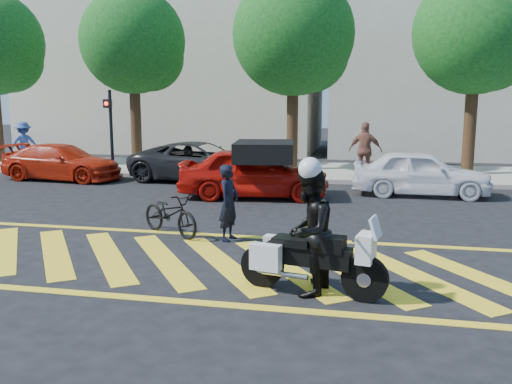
% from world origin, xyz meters
% --- Properties ---
extents(ground, '(90.00, 90.00, 0.00)m').
position_xyz_m(ground, '(0.00, 0.00, 0.00)').
color(ground, black).
rests_on(ground, ground).
extents(sidewalk, '(60.00, 5.00, 0.15)m').
position_xyz_m(sidewalk, '(0.00, 12.00, 0.07)').
color(sidewalk, '#9E998E').
rests_on(sidewalk, ground).
extents(crosswalk, '(12.33, 4.00, 0.01)m').
position_xyz_m(crosswalk, '(-0.04, 0.00, 0.00)').
color(crosswalk, yellow).
rests_on(crosswalk, ground).
extents(building_left, '(16.00, 8.00, 10.00)m').
position_xyz_m(building_left, '(-8.00, 21.00, 5.00)').
color(building_left, beige).
rests_on(building_left, ground).
extents(building_right, '(16.00, 8.00, 11.00)m').
position_xyz_m(building_right, '(9.00, 21.00, 5.50)').
color(building_right, beige).
rests_on(building_right, ground).
extents(tree_left, '(4.20, 4.20, 7.26)m').
position_xyz_m(tree_left, '(-6.37, 12.06, 4.99)').
color(tree_left, black).
rests_on(tree_left, ground).
extents(tree_center, '(4.60, 4.60, 7.56)m').
position_xyz_m(tree_center, '(0.13, 12.06, 5.10)').
color(tree_center, black).
rests_on(tree_center, ground).
extents(tree_right, '(4.40, 4.40, 7.41)m').
position_xyz_m(tree_right, '(6.63, 12.06, 5.05)').
color(tree_right, black).
rests_on(tree_right, ground).
extents(signal_pole, '(0.28, 0.43, 3.20)m').
position_xyz_m(signal_pole, '(-6.50, 9.74, 1.92)').
color(signal_pole, black).
rests_on(signal_pole, ground).
extents(officer_bike, '(0.47, 0.63, 1.57)m').
position_xyz_m(officer_bike, '(0.20, 1.58, 0.78)').
color(officer_bike, black).
rests_on(officer_bike, ground).
extents(bicycle, '(1.82, 1.47, 0.93)m').
position_xyz_m(bicycle, '(-1.14, 1.74, 0.47)').
color(bicycle, black).
rests_on(bicycle, ground).
extents(police_motorcycle, '(2.25, 0.92, 1.00)m').
position_xyz_m(police_motorcycle, '(2.16, -1.18, 0.54)').
color(police_motorcycle, black).
rests_on(police_motorcycle, ground).
extents(officer_moto, '(0.89, 1.05, 1.89)m').
position_xyz_m(officer_moto, '(2.14, -1.18, 0.95)').
color(officer_moto, black).
rests_on(officer_moto, ground).
extents(red_convertible, '(4.57, 2.33, 1.49)m').
position_xyz_m(red_convertible, '(-0.33, 6.43, 0.74)').
color(red_convertible, '#B00F08').
rests_on(red_convertible, ground).
extents(parked_left, '(4.51, 2.11, 1.27)m').
position_xyz_m(parked_left, '(-7.80, 8.47, 0.64)').
color(parked_left, '#BA200B').
rests_on(parked_left, ground).
extents(parked_mid_left, '(5.18, 2.78, 1.38)m').
position_xyz_m(parked_mid_left, '(-2.81, 9.16, 0.69)').
color(parked_mid_left, black).
rests_on(parked_mid_left, ground).
extents(parked_mid_right, '(4.05, 1.67, 1.37)m').
position_xyz_m(parked_mid_right, '(4.50, 7.80, 0.69)').
color(parked_mid_right, white).
rests_on(parked_mid_right, ground).
extents(pedestrian_left, '(1.32, 1.26, 1.80)m').
position_xyz_m(pedestrian_left, '(-10.89, 10.77, 1.05)').
color(pedestrian_left, '#365095').
rests_on(pedestrian_left, sidewalk).
extents(pedestrian_right, '(1.20, 0.66, 1.95)m').
position_xyz_m(pedestrian_right, '(2.82, 10.00, 1.12)').
color(pedestrian_right, brown).
rests_on(pedestrian_right, sidewalk).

